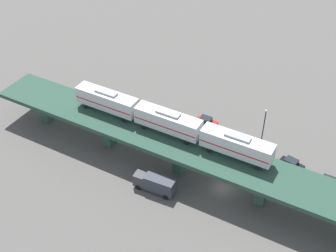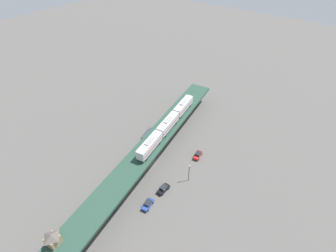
{
  "view_description": "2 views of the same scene",
  "coord_description": "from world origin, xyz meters",
  "px_view_note": "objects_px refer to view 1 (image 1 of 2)",
  "views": [
    {
      "loc": [
        49.64,
        26.82,
        58.07
      ],
      "look_at": [
        0.38,
        -11.61,
        8.04
      ],
      "focal_mm": 50.0,
      "sensor_mm": 36.0,
      "label": 1
    },
    {
      "loc": [
        -43.0,
        46.88,
        65.56
      ],
      "look_at": [
        0.38,
        -11.61,
        8.04
      ],
      "focal_mm": 28.0,
      "sensor_mm": 36.0,
      "label": 2
    }
  ],
  "objects_px": {
    "subway_train": "(168,121)",
    "delivery_truck": "(155,183)",
    "street_lamp": "(264,122)",
    "street_car_blue": "(329,182)",
    "street_car_red": "(206,122)",
    "street_car_black": "(291,164)"
  },
  "relations": [
    {
      "from": "subway_train",
      "to": "delivery_truck",
      "type": "relative_size",
      "value": 4.95
    },
    {
      "from": "subway_train",
      "to": "street_lamp",
      "type": "height_order",
      "value": "subway_train"
    },
    {
      "from": "street_car_blue",
      "to": "delivery_truck",
      "type": "relative_size",
      "value": 0.62
    },
    {
      "from": "street_car_red",
      "to": "street_car_black",
      "type": "bearing_deg",
      "value": 87.6
    },
    {
      "from": "subway_train",
      "to": "delivery_truck",
      "type": "xyz_separation_m",
      "value": [
        7.17,
        2.89,
        -7.31
      ]
    },
    {
      "from": "subway_train",
      "to": "street_car_red",
      "type": "height_order",
      "value": "subway_train"
    },
    {
      "from": "street_car_blue",
      "to": "delivery_truck",
      "type": "height_order",
      "value": "delivery_truck"
    },
    {
      "from": "street_car_blue",
      "to": "street_car_red",
      "type": "relative_size",
      "value": 1.0
    },
    {
      "from": "street_car_black",
      "to": "street_car_blue",
      "type": "bearing_deg",
      "value": 87.78
    },
    {
      "from": "subway_train",
      "to": "street_car_red",
      "type": "xyz_separation_m",
      "value": [
        -12.75,
        -0.36,
        -8.14
      ]
    },
    {
      "from": "street_car_red",
      "to": "subway_train",
      "type": "bearing_deg",
      "value": 1.6
    },
    {
      "from": "street_car_blue",
      "to": "street_lamp",
      "type": "distance_m",
      "value": 15.99
    },
    {
      "from": "subway_train",
      "to": "street_car_blue",
      "type": "height_order",
      "value": "subway_train"
    },
    {
      "from": "street_car_black",
      "to": "street_lamp",
      "type": "xyz_separation_m",
      "value": [
        -3.92,
        -8.03,
        3.17
      ]
    },
    {
      "from": "delivery_truck",
      "to": "street_car_black",
      "type": "bearing_deg",
      "value": 140.81
    },
    {
      "from": "delivery_truck",
      "to": "street_lamp",
      "type": "relative_size",
      "value": 1.08
    },
    {
      "from": "delivery_truck",
      "to": "street_lamp",
      "type": "height_order",
      "value": "street_lamp"
    },
    {
      "from": "delivery_truck",
      "to": "street_lamp",
      "type": "xyz_separation_m",
      "value": [
        -23.05,
        7.57,
        2.35
      ]
    },
    {
      "from": "subway_train",
      "to": "street_car_blue",
      "type": "distance_m",
      "value": 29.26
    },
    {
      "from": "street_car_blue",
      "to": "street_lamp",
      "type": "height_order",
      "value": "street_lamp"
    },
    {
      "from": "subway_train",
      "to": "street_car_red",
      "type": "bearing_deg",
      "value": -178.4
    },
    {
      "from": "street_lamp",
      "to": "subway_train",
      "type": "bearing_deg",
      "value": -33.37
    }
  ]
}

